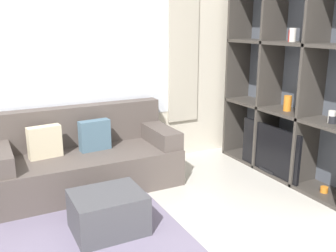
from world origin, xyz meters
The scene contains 6 objects.
wall_back centered at (0.00, 2.98, 1.36)m, with size 6.17×0.11×2.70m.
wall_right centered at (2.52, 1.47, 1.35)m, with size 0.07×4.15×2.70m, color beige.
area_rug centered at (-0.76, 1.57, 0.01)m, with size 2.70×2.24×0.01m, color slate.
shelving_unit centered at (2.32, 1.76, 1.13)m, with size 0.40×1.97×2.35m.
couch_main centered at (0.06, 2.52, 0.31)m, with size 2.00×0.86×0.87m.
ottoman centered at (-0.02, 1.47, 0.18)m, with size 0.61×0.51×0.37m.
Camera 1 is at (-0.89, -1.40, 1.78)m, focal length 40.00 mm.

